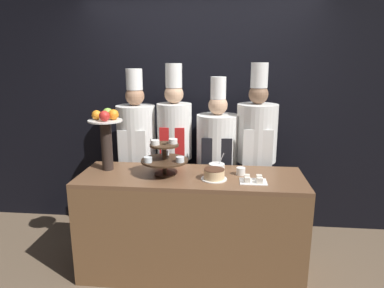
# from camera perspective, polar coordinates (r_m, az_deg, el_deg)

# --- Properties ---
(wall_back) EXTENTS (10.00, 0.06, 2.80)m
(wall_back) POSITION_cam_1_polar(r_m,az_deg,el_deg) (3.79, 1.36, 6.77)
(wall_back) COLOR black
(wall_back) RESTS_ON ground_plane
(buffet_counter) EXTENTS (1.91, 0.64, 0.91)m
(buffet_counter) POSITION_cam_1_polar(r_m,az_deg,el_deg) (3.10, -0.19, -13.21)
(buffet_counter) COLOR brown
(buffet_counter) RESTS_ON ground_plane
(tiered_stand) EXTENTS (0.40, 0.40, 0.31)m
(tiered_stand) POSITION_cam_1_polar(r_m,az_deg,el_deg) (2.89, -4.61, -2.20)
(tiered_stand) COLOR #3D2819
(tiered_stand) RESTS_ON buffet_counter
(fruit_pedestal) EXTENTS (0.30, 0.30, 0.54)m
(fruit_pedestal) POSITION_cam_1_polar(r_m,az_deg,el_deg) (3.08, -14.09, 2.08)
(fruit_pedestal) COLOR #2D231E
(fruit_pedestal) RESTS_ON buffet_counter
(cake_round) EXTENTS (0.21, 0.21, 0.09)m
(cake_round) POSITION_cam_1_polar(r_m,az_deg,el_deg) (2.82, 3.70, -5.08)
(cake_round) COLOR white
(cake_round) RESTS_ON buffet_counter
(cup_white) EXTENTS (0.08, 0.08, 0.06)m
(cup_white) POSITION_cam_1_polar(r_m,az_deg,el_deg) (2.95, 8.13, -4.51)
(cup_white) COLOR white
(cup_white) RESTS_ON buffet_counter
(cake_square_tray) EXTENTS (0.22, 0.16, 0.05)m
(cake_square_tray) POSITION_cam_1_polar(r_m,az_deg,el_deg) (2.81, 10.18, -5.90)
(cake_square_tray) COLOR white
(cake_square_tray) RESTS_ON buffet_counter
(serving_bowl_far) EXTENTS (0.14, 0.14, 0.15)m
(serving_bowl_far) POSITION_cam_1_polar(r_m,az_deg,el_deg) (3.10, 4.14, -3.70)
(serving_bowl_far) COLOR white
(serving_bowl_far) RESTS_ON buffet_counter
(chef_left) EXTENTS (0.40, 0.40, 1.78)m
(chef_left) POSITION_cam_1_polar(r_m,az_deg,el_deg) (3.60, -9.17, -0.80)
(chef_left) COLOR black
(chef_left) RESTS_ON ground_plane
(chef_center_left) EXTENTS (0.35, 0.35, 1.84)m
(chef_center_left) POSITION_cam_1_polar(r_m,az_deg,el_deg) (3.51, -2.92, -0.37)
(chef_center_left) COLOR #28282D
(chef_center_left) RESTS_ON ground_plane
(chef_center_right) EXTENTS (0.42, 0.42, 1.71)m
(chef_center_right) POSITION_cam_1_polar(r_m,az_deg,el_deg) (3.49, 4.19, -2.06)
(chef_center_right) COLOR #38332D
(chef_center_right) RESTS_ON ground_plane
(chef_right) EXTENTS (0.40, 0.40, 1.84)m
(chef_right) POSITION_cam_1_polar(r_m,az_deg,el_deg) (3.49, 10.61, -0.91)
(chef_right) COLOR #38332D
(chef_right) RESTS_ON ground_plane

